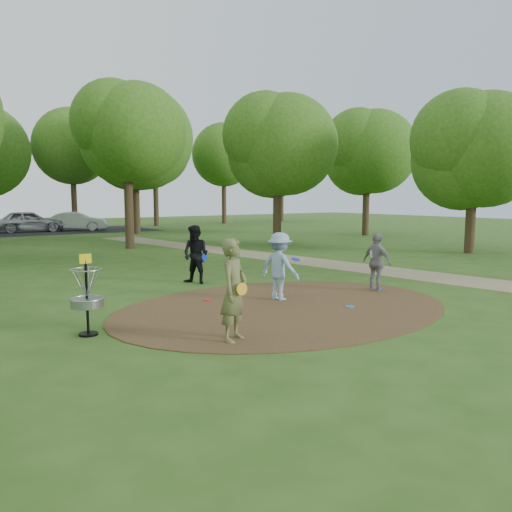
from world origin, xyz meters
TOP-DOWN VIEW (x-y plane):
  - ground at (0.00, 0.00)m, footprint 100.00×100.00m
  - dirt_clearing at (0.00, 0.00)m, footprint 8.40×8.40m
  - footpath at (6.50, 2.00)m, footprint 7.55×39.89m
  - parking_lot at (2.00, 30.00)m, footprint 14.00×8.00m
  - player_observer_with_disc at (-2.46, -1.60)m, footprint 0.81×0.74m
  - player_throwing_with_disc at (0.41, 0.75)m, footprint 1.12×1.23m
  - player_walking_with_disc at (-0.17, 4.06)m, footprint 0.99×1.06m
  - player_waiting_with_disc at (3.29, 0.13)m, footprint 0.44×0.95m
  - disc_ground_blue at (1.21, -0.90)m, footprint 0.22×0.22m
  - disc_ground_red at (-1.13, 1.65)m, footprint 0.22×0.22m
  - car_left at (0.23, 30.14)m, footprint 4.84×2.38m
  - car_right at (3.45, 29.63)m, footprint 4.56×3.13m
  - disc_golf_basket at (-4.50, 0.30)m, footprint 0.63×0.63m
  - tree_ring at (2.38, 9.46)m, footprint 37.02×45.91m

SIDE VIEW (x-z plane):
  - ground at x=0.00m, z-range 0.00..0.00m
  - parking_lot at x=2.00m, z-range 0.00..0.01m
  - footpath at x=6.50m, z-range 0.00..0.01m
  - dirt_clearing at x=0.00m, z-range 0.00..0.02m
  - disc_ground_blue at x=1.21m, z-range 0.02..0.04m
  - disc_ground_red at x=-1.13m, z-range 0.02..0.04m
  - car_right at x=3.45m, z-range 0.00..1.42m
  - car_left at x=0.23m, z-range 0.00..1.59m
  - player_waiting_with_disc at x=3.29m, z-range 0.00..1.61m
  - player_throwing_with_disc at x=0.41m, z-range 0.00..1.70m
  - player_walking_with_disc at x=-0.17m, z-range 0.00..1.75m
  - disc_golf_basket at x=-4.50m, z-range 0.10..1.64m
  - player_observer_with_disc at x=-2.46m, z-range 0.00..1.86m
  - tree_ring at x=2.38m, z-range 0.39..10.13m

